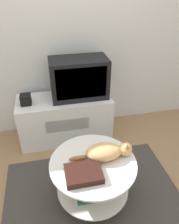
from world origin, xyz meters
name	(u,v)px	position (x,y,z in m)	size (l,w,h in m)	color
ground_plane	(95,204)	(0.00, 0.00, 0.00)	(12.00, 12.00, 0.00)	#93704C
wall_back	(68,23)	(0.00, 1.33, 1.30)	(8.00, 0.05, 2.60)	silver
rug	(95,204)	(0.00, 0.00, 0.01)	(1.61, 1.30, 0.02)	#3D3833
tv_stand	(65,118)	(-0.13, 1.03, 0.28)	(1.08, 0.44, 0.55)	silver
tv	(79,78)	(0.05, 1.05, 0.78)	(0.63, 0.33, 0.45)	black
speaker	(26,100)	(-0.54, 0.99, 0.61)	(0.11, 0.11, 0.11)	black
coffee_table	(93,175)	(-0.01, 0.07, 0.31)	(0.71, 0.71, 0.45)	#B2B2B7
dvd_box	(84,174)	(-0.11, -0.06, 0.50)	(0.28, 0.21, 0.05)	black
cat	(107,151)	(0.12, 0.10, 0.53)	(0.53, 0.20, 0.14)	tan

